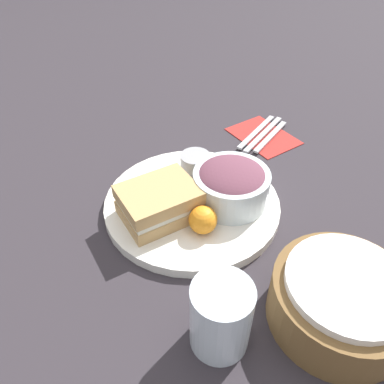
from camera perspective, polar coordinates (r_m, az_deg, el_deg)
ground_plane at (r=0.69m, az=0.00°, el=-2.40°), size 4.00×4.00×0.00m
plate at (r=0.68m, az=0.00°, el=-1.85°), size 0.32×0.32×0.02m
sandwich at (r=0.63m, az=-5.24°, el=-1.37°), size 0.13×0.10×0.06m
salad_bowl at (r=0.66m, az=5.99°, el=1.32°), size 0.13×0.13×0.07m
dressing_cup at (r=0.73m, az=0.51°, el=4.26°), size 0.06×0.06×0.04m
orange_wedge at (r=0.61m, az=1.68°, el=-4.26°), size 0.05×0.05×0.05m
drink_glass at (r=0.49m, az=4.40°, el=-18.42°), size 0.08×0.08×0.11m
bread_basket at (r=0.55m, az=21.75°, el=-15.07°), size 0.19×0.19×0.08m
napkin at (r=0.89m, az=10.80°, el=8.42°), size 0.11×0.15×0.00m
fork at (r=0.90m, az=9.80°, el=9.03°), size 0.16×0.07×0.01m
knife at (r=0.89m, az=10.84°, el=8.66°), size 0.17×0.08×0.01m
spoon at (r=0.89m, az=11.88°, el=8.28°), size 0.14×0.07×0.01m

